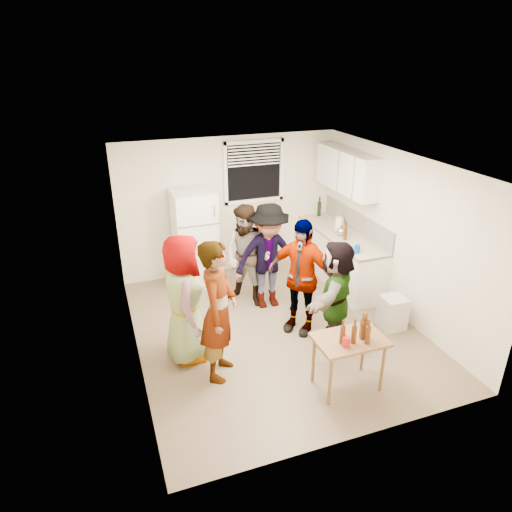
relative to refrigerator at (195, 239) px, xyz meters
name	(u,v)px	position (x,y,z in m)	size (l,w,h in m)	color
room	(275,329)	(0.75, -1.88, -0.85)	(4.00, 4.50, 2.50)	silver
window	(254,172)	(1.20, 0.33, 1.00)	(1.12, 0.10, 1.06)	white
refrigerator	(195,239)	(0.00, 0.00, 0.00)	(0.70, 0.70, 1.70)	white
counter_lower	(339,258)	(2.45, -0.73, -0.42)	(0.60, 2.20, 0.86)	white
countertop	(341,234)	(2.45, -0.73, 0.03)	(0.64, 2.22, 0.04)	#C1B59C
backsplash	(356,222)	(2.74, -0.73, 0.23)	(0.03, 2.20, 0.36)	#B2AFA2
upper_cabinets	(347,171)	(2.58, -0.53, 1.10)	(0.34, 1.60, 0.70)	white
kettle	(341,235)	(2.40, -0.81, 0.05)	(0.23, 0.19, 0.19)	silver
paper_towel	(338,232)	(2.43, -0.65, 0.05)	(0.12, 0.12, 0.26)	white
wine_bottle	(319,216)	(2.50, 0.24, 0.05)	(0.07, 0.07, 0.28)	black
beer_bottle_counter	(345,240)	(2.35, -1.02, 0.05)	(0.06, 0.06, 0.23)	#47230C
blue_cup	(357,253)	(2.25, -1.57, 0.05)	(0.10, 0.10, 0.13)	#0545AB
picture_frame	(341,220)	(2.67, -0.32, 0.13)	(0.02, 0.18, 0.15)	#DCD24C
trash_bin	(392,312)	(2.42, -2.41, -0.60)	(0.34, 0.34, 0.50)	beige
serving_table	(345,386)	(1.10, -3.36, -0.85)	(0.84, 0.56, 0.71)	brown
beer_bottle_table	(364,338)	(1.25, -3.41, -0.14)	(0.07, 0.07, 0.25)	#47230C
red_cup	(346,346)	(0.97, -3.47, -0.14)	(0.09, 0.09, 0.12)	red
guest_grey	(188,356)	(-0.62, -2.08, -0.85)	(0.86, 1.77, 0.56)	#999999
guest_stripe	(221,372)	(-0.29, -2.58, -0.85)	(0.67, 1.85, 0.44)	#141933
guest_back_left	(248,302)	(0.62, -0.98, -0.85)	(0.82, 1.68, 0.64)	brown
guest_back_right	(268,304)	(0.91, -1.16, -0.85)	(1.12, 1.73, 0.64)	#414145
guest_black	(298,328)	(1.08, -1.98, -0.85)	(1.02, 1.74, 0.43)	black
guest_orange	(332,340)	(1.42, -2.42, -0.85)	(1.43, 1.54, 0.46)	#E77E54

